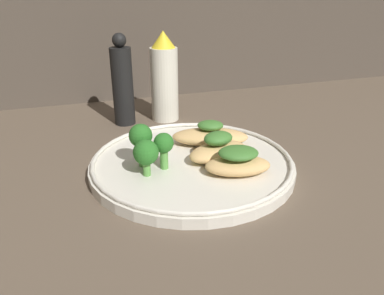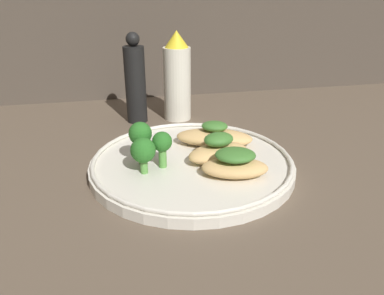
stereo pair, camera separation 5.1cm
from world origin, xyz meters
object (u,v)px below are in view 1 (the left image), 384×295
(plate, at_px, (192,163))
(pepper_grinder, at_px, (122,84))
(sauce_bottle, at_px, (164,79))
(broccoli_bunch, at_px, (148,145))

(plate, height_order, pepper_grinder, pepper_grinder)
(plate, distance_m, sauce_bottle, 0.23)
(pepper_grinder, bearing_deg, sauce_bottle, 0.00)
(plate, xyz_separation_m, sauce_bottle, (0.02, 0.22, 0.07))
(broccoli_bunch, bearing_deg, sauce_bottle, 70.55)
(plate, bearing_deg, broccoli_bunch, -171.37)
(plate, relative_size, broccoli_bunch, 4.70)
(plate, distance_m, pepper_grinder, 0.24)
(plate, xyz_separation_m, pepper_grinder, (-0.06, 0.22, 0.07))
(plate, relative_size, sauce_bottle, 1.73)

